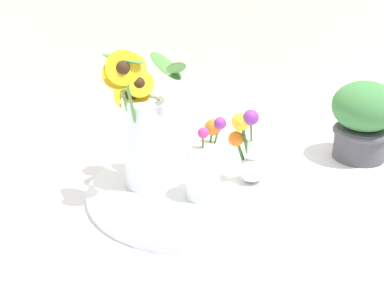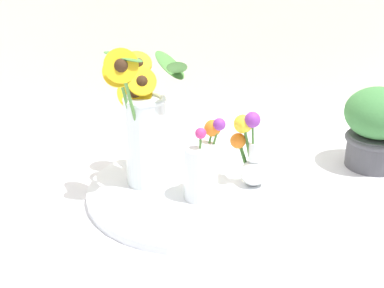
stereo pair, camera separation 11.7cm
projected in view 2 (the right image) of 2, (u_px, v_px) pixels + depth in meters
ground_plane at (184, 216)px, 1.14m from camera, size 6.00×6.00×0.00m
serving_tray at (192, 191)px, 1.22m from camera, size 0.48×0.48×0.02m
mason_jar_sunflowers at (144, 127)px, 1.19m from camera, size 0.20×0.21×0.34m
vase_small_center at (202, 167)px, 1.15m from camera, size 0.09×0.08×0.18m
vase_bulb_right at (249, 150)px, 1.20m from camera, size 0.08×0.08×0.18m
potted_plant at (377, 126)px, 1.32m from camera, size 0.17×0.17×0.21m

